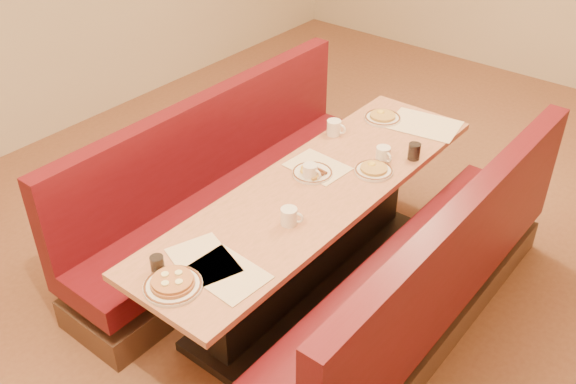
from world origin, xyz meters
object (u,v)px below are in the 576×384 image
Objects in this scene: booth_right at (422,291)px; eggs_plate at (312,172)px; diner_table at (315,238)px; soda_tumbler_near at (157,265)px; booth_left at (227,196)px; coffee_mug_d at (334,127)px; soda_tumbler_mid at (414,151)px; coffee_mug_b at (311,172)px; coffee_mug_c at (383,154)px; coffee_mug_a at (290,216)px; pancake_plate at (173,284)px.

eggs_plate is at bearing 174.13° from booth_right.
soda_tumbler_near is (-0.15, -1.07, 0.42)m from diner_table.
booth_left is at bearing 180.00° from booth_right.
soda_tumbler_mid is (0.56, 0.06, -0.00)m from coffee_mug_d.
coffee_mug_b reaches higher than eggs_plate.
eggs_plate is 0.51m from coffee_mug_d.
soda_tumbler_mid reaches higher than coffee_mug_c.
coffee_mug_a is at bearing -67.34° from coffee_mug_b.
soda_tumbler_near is (-0.05, -1.16, 0.03)m from eggs_plate.
soda_tumbler_mid is at bearing 65.64° from diner_table.
pancake_plate is 1.16× the size of eggs_plate.
pancake_plate is 2.67× the size of soda_tumbler_mid.
soda_tumbler_mid is at bearing -5.71° from coffee_mug_d.
diner_table is 1.16m from soda_tumbler_near.
coffee_mug_c is (0.15, 0.48, 0.42)m from diner_table.
diner_table is 0.80m from soda_tumbler_mid.
coffee_mug_c is 0.43m from coffee_mug_d.
diner_table is 0.58m from coffee_mug_a.
booth_left is 0.79m from coffee_mug_b.
booth_right reaches higher than soda_tumbler_mid.
soda_tumbler_near is (-0.14, 0.03, 0.02)m from pancake_plate.
coffee_mug_a is (0.10, -0.38, 0.43)m from diner_table.
booth_right is 0.93m from eggs_plate.
eggs_plate is (-0.83, 0.09, 0.40)m from booth_right.
coffee_mug_d is 1.42× the size of soda_tumbler_near.
soda_tumbler_near is at bearing -97.98° from diner_table.
pancake_plate is at bearing -12.55° from soda_tumbler_near.
booth_right is 0.87m from coffee_mug_c.
booth_left reaches higher than diner_table.
diner_table is at bearing -86.17° from coffee_mug_c.
booth_right is (0.73, 0.00, -0.01)m from diner_table.
coffee_mug_c reaches higher than coffee_mug_b.
coffee_mug_b is (-0.08, 0.04, 0.42)m from diner_table.
pancake_plate is (-0.01, -1.10, 0.40)m from diner_table.
pancake_plate is (0.72, -1.10, 0.41)m from booth_left.
eggs_plate is 1.16m from soda_tumbler_near.
coffee_mug_c is (-0.58, 0.48, 0.44)m from booth_right.
booth_right is 27.07× the size of soda_tumbler_near.
diner_table is 1.00× the size of booth_left.
coffee_mug_a is (0.12, 0.72, 0.03)m from pancake_plate.
eggs_plate is 1.82× the size of coffee_mug_d.
soda_tumbler_near is at bearing -104.29° from soda_tumbler_mid.
booth_left is 1.38m from pancake_plate.
diner_table is 24.06× the size of soda_tumbler_mid.
booth_right is at bearing 55.83° from pancake_plate.
booth_right is 1.24m from coffee_mug_d.
pancake_plate is 2.28× the size of coffee_mug_c.
coffee_mug_d is at bearing -174.24° from soda_tumbler_mid.
booth_right is at bearing 0.00° from diner_table.
diner_table is at bearing -28.81° from coffee_mug_b.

